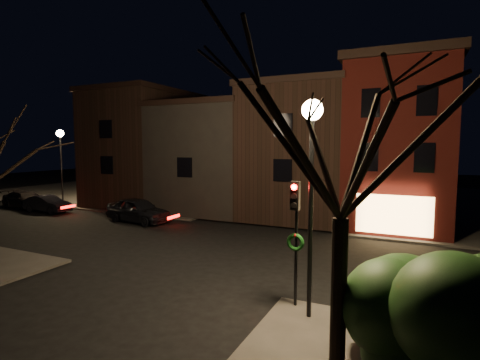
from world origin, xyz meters
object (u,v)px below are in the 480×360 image
parked_car_b (47,204)px  parked_car_c (27,200)px  parked_car_a (138,210)px  evergreen_bush (437,318)px  traffic_signal (295,224)px  bare_tree_right (343,105)px  street_lamp_near (312,149)px  street_lamp_far (61,146)px

parked_car_b → parked_car_c: size_ratio=0.82×
parked_car_a → parked_car_c: bearing=95.6°
evergreen_bush → parked_car_a: 20.98m
parked_car_a → parked_car_b: 9.02m
traffic_signal → parked_car_b: size_ratio=1.01×
bare_tree_right → street_lamp_near: bearing=117.5°
bare_tree_right → parked_car_b: (-24.68, 11.74, -5.48)m
street_lamp_far → traffic_signal: bearing=-25.5°
parked_car_c → traffic_signal: bearing=-104.3°
street_lamp_near → bare_tree_right: (1.30, -2.50, 0.97)m
street_lamp_near → parked_car_a: (-14.37, 9.30, -4.34)m
street_lamp_far → street_lamp_near: bearing=-25.8°
street_lamp_far → bare_tree_right: bare_tree_right is taller
evergreen_bush → parked_car_b: evergreen_bush is taller
street_lamp_near → bare_tree_right: bearing=-62.5°
traffic_signal → parked_car_c: size_ratio=0.82×
street_lamp_far → parked_car_b: street_lamp_far is taller
bare_tree_right → parked_car_c: 30.92m
bare_tree_right → street_lamp_far: bearing=151.0°
street_lamp_far → bare_tree_right: 30.32m
street_lamp_far → parked_car_b: bearing=-58.4°
street_lamp_far → parked_car_b: 5.70m
street_lamp_near → bare_tree_right: 2.98m
traffic_signal → evergreen_bush: traffic_signal is taller
traffic_signal → parked_car_b: (-22.78, 8.75, -2.15)m
traffic_signal → parked_car_b: bearing=159.0°
traffic_signal → parked_car_a: bearing=147.4°
street_lamp_near → traffic_signal: size_ratio=1.60×
parked_car_b → parked_car_c: bearing=80.3°
parked_car_b → parked_car_a: bearing=-90.1°
street_lamp_far → parked_car_c: 5.26m
bare_tree_right → parked_car_c: size_ratio=1.72×
street_lamp_near → parked_car_c: 28.65m
street_lamp_far → traffic_signal: 27.35m
parked_car_a → parked_car_b: (-9.02, -0.05, -0.18)m
street_lamp_far → parked_car_a: (10.83, -2.90, -4.34)m
evergreen_bush → street_lamp_near: bearing=148.8°
bare_tree_right → traffic_signal: bearing=122.4°
street_lamp_far → parked_car_b: (1.82, -2.96, -4.52)m
street_lamp_near → street_lamp_far: bearing=154.2°
evergreen_bush → parked_car_c: bearing=158.5°
evergreen_bush → parked_car_b: bearing=157.1°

